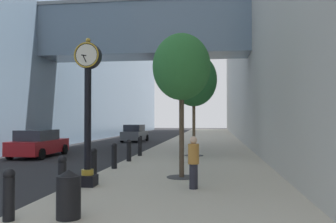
{
  "coord_description": "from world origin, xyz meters",
  "views": [
    {
      "loc": [
        4.64,
        -3.68,
        2.29
      ],
      "look_at": [
        1.07,
        23.11,
        2.84
      ],
      "focal_mm": 37.56,
      "sensor_mm": 36.0,
      "label": 1
    }
  ],
  "objects_px": {
    "bollard_nearest": "(9,193)",
    "bollard_fourth": "(114,155)",
    "street_tree_near": "(182,68)",
    "trash_bin": "(69,194)",
    "bollard_third": "(94,163)",
    "street_clock": "(88,104)",
    "bollard_fifth": "(129,150)",
    "car_red_near": "(38,144)",
    "car_grey_mid": "(135,133)",
    "pedestrian_walking": "(194,161)",
    "bollard_second": "(62,174)",
    "street_tree_mid_near": "(194,80)",
    "bollard_sixth": "(140,146)"
  },
  "relations": [
    {
      "from": "street_clock",
      "to": "bollard_sixth",
      "type": "bearing_deg",
      "value": 91.67
    },
    {
      "from": "street_tree_mid_near",
      "to": "bollard_sixth",
      "type": "bearing_deg",
      "value": -170.66
    },
    {
      "from": "street_tree_mid_near",
      "to": "car_grey_mid",
      "type": "height_order",
      "value": "street_tree_mid_near"
    },
    {
      "from": "bollard_sixth",
      "to": "car_grey_mid",
      "type": "distance_m",
      "value": 14.73
    },
    {
      "from": "street_tree_near",
      "to": "car_red_near",
      "type": "bearing_deg",
      "value": 142.83
    },
    {
      "from": "bollard_nearest",
      "to": "street_tree_mid_near",
      "type": "height_order",
      "value": "street_tree_mid_near"
    },
    {
      "from": "bollard_nearest",
      "to": "bollard_third",
      "type": "xyz_separation_m",
      "value": [
        0.0,
        5.21,
        0.0
      ]
    },
    {
      "from": "trash_bin",
      "to": "car_grey_mid",
      "type": "relative_size",
      "value": 0.25
    },
    {
      "from": "bollard_nearest",
      "to": "car_red_near",
      "type": "distance_m",
      "value": 14.36
    },
    {
      "from": "street_tree_near",
      "to": "bollard_second",
      "type": "bearing_deg",
      "value": -133.08
    },
    {
      "from": "bollard_fourth",
      "to": "car_grey_mid",
      "type": "distance_m",
      "value": 19.82
    },
    {
      "from": "street_clock",
      "to": "bollard_nearest",
      "type": "relative_size",
      "value": 4.28
    },
    {
      "from": "bollard_fifth",
      "to": "street_tree_near",
      "type": "height_order",
      "value": "street_tree_near"
    },
    {
      "from": "car_grey_mid",
      "to": "pedestrian_walking",
      "type": "bearing_deg",
      "value": -72.78
    },
    {
      "from": "street_tree_mid_near",
      "to": "car_red_near",
      "type": "height_order",
      "value": "street_tree_mid_near"
    },
    {
      "from": "bollard_nearest",
      "to": "bollard_fourth",
      "type": "relative_size",
      "value": 1.0
    },
    {
      "from": "bollard_fifth",
      "to": "car_grey_mid",
      "type": "height_order",
      "value": "car_grey_mid"
    },
    {
      "from": "bollard_fifth",
      "to": "street_clock",
      "type": "bearing_deg",
      "value": -87.67
    },
    {
      "from": "bollard_second",
      "to": "bollard_sixth",
      "type": "height_order",
      "value": "same"
    },
    {
      "from": "bollard_nearest",
      "to": "car_red_near",
      "type": "bearing_deg",
      "value": 115.54
    },
    {
      "from": "street_clock",
      "to": "pedestrian_walking",
      "type": "xyz_separation_m",
      "value": [
        3.39,
        0.01,
        -1.76
      ]
    },
    {
      "from": "bollard_nearest",
      "to": "bollard_fourth",
      "type": "bearing_deg",
      "value": 90.0
    },
    {
      "from": "street_clock",
      "to": "street_tree_mid_near",
      "type": "bearing_deg",
      "value": 73.66
    },
    {
      "from": "car_red_near",
      "to": "bollard_sixth",
      "type": "bearing_deg",
      "value": 0.66
    },
    {
      "from": "bollard_sixth",
      "to": "car_grey_mid",
      "type": "xyz_separation_m",
      "value": [
        -3.6,
        14.28,
        0.1
      ]
    },
    {
      "from": "bollard_third",
      "to": "car_grey_mid",
      "type": "relative_size",
      "value": 0.26
    },
    {
      "from": "bollard_nearest",
      "to": "bollard_second",
      "type": "distance_m",
      "value": 2.61
    },
    {
      "from": "bollard_fifth",
      "to": "car_grey_mid",
      "type": "xyz_separation_m",
      "value": [
        -3.6,
        16.88,
        0.1
      ]
    },
    {
      "from": "street_clock",
      "to": "bollard_fifth",
      "type": "bearing_deg",
      "value": 92.33
    },
    {
      "from": "bollard_fourth",
      "to": "street_tree_mid_near",
      "type": "distance_m",
      "value": 7.54
    },
    {
      "from": "bollard_second",
      "to": "bollard_fifth",
      "type": "bearing_deg",
      "value": 90.0
    },
    {
      "from": "bollard_third",
      "to": "bollard_fifth",
      "type": "distance_m",
      "value": 5.21
    },
    {
      "from": "bollard_sixth",
      "to": "pedestrian_walking",
      "type": "distance_m",
      "value": 9.84
    },
    {
      "from": "street_tree_near",
      "to": "bollard_fifth",
      "type": "bearing_deg",
      "value": 124.48
    },
    {
      "from": "bollard_fifth",
      "to": "trash_bin",
      "type": "relative_size",
      "value": 1.05
    },
    {
      "from": "street_clock",
      "to": "bollard_second",
      "type": "height_order",
      "value": "street_clock"
    },
    {
      "from": "bollard_third",
      "to": "street_tree_mid_near",
      "type": "distance_m",
      "value": 9.67
    },
    {
      "from": "bollard_sixth",
      "to": "car_red_near",
      "type": "relative_size",
      "value": 0.25
    },
    {
      "from": "bollard_third",
      "to": "car_grey_mid",
      "type": "height_order",
      "value": "car_grey_mid"
    },
    {
      "from": "street_clock",
      "to": "street_tree_mid_near",
      "type": "relative_size",
      "value": 0.79
    },
    {
      "from": "bollard_fifth",
      "to": "street_tree_near",
      "type": "xyz_separation_m",
      "value": [
        3.09,
        -4.51,
        3.45
      ]
    },
    {
      "from": "bollard_third",
      "to": "bollard_fifth",
      "type": "xyz_separation_m",
      "value": [
        0.0,
        5.21,
        0.0
      ]
    },
    {
      "from": "car_grey_mid",
      "to": "bollard_fourth",
      "type": "bearing_deg",
      "value": -79.52
    },
    {
      "from": "bollard_sixth",
      "to": "trash_bin",
      "type": "relative_size",
      "value": 1.05
    },
    {
      "from": "street_tree_near",
      "to": "trash_bin",
      "type": "distance_m",
      "value": 6.86
    },
    {
      "from": "car_red_near",
      "to": "car_grey_mid",
      "type": "bearing_deg",
      "value": 79.78
    },
    {
      "from": "bollard_fourth",
      "to": "car_grey_mid",
      "type": "bearing_deg",
      "value": 100.48
    },
    {
      "from": "street_clock",
      "to": "bollard_sixth",
      "type": "distance_m",
      "value": 9.37
    },
    {
      "from": "bollard_sixth",
      "to": "pedestrian_walking",
      "type": "height_order",
      "value": "pedestrian_walking"
    },
    {
      "from": "street_tree_mid_near",
      "to": "pedestrian_walking",
      "type": "xyz_separation_m",
      "value": [
        0.56,
        -9.65,
        -3.56
      ]
    }
  ]
}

